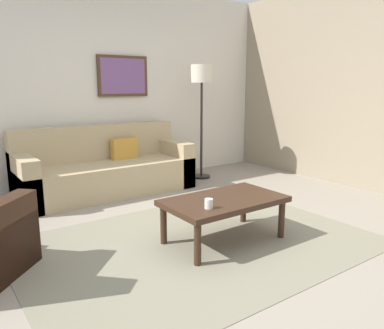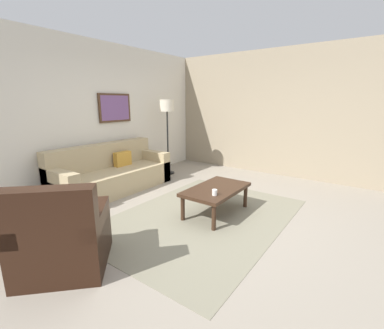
{
  "view_description": "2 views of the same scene",
  "coord_description": "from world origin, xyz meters",
  "px_view_note": "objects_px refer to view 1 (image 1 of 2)",
  "views": [
    {
      "loc": [
        -1.93,
        -2.63,
        1.42
      ],
      "look_at": [
        0.17,
        0.33,
        0.66
      ],
      "focal_mm": 35.64,
      "sensor_mm": 36.0,
      "label": 1
    },
    {
      "loc": [
        -3.0,
        -1.98,
        1.67
      ],
      "look_at": [
        -0.03,
        0.16,
        0.78
      ],
      "focal_mm": 24.46,
      "sensor_mm": 36.0,
      "label": 2
    }
  ],
  "objects_px": {
    "framed_artwork": "(123,76)",
    "cup": "(209,204)",
    "couch_main": "(104,170)",
    "lamp_standing": "(202,85)",
    "coffee_table": "(224,204)"
  },
  "relations": [
    {
      "from": "framed_artwork",
      "to": "cup",
      "type": "bearing_deg",
      "value": -101.75
    },
    {
      "from": "couch_main",
      "to": "cup",
      "type": "xyz_separation_m",
      "value": [
        -0.06,
        -2.35,
        0.15
      ]
    },
    {
      "from": "couch_main",
      "to": "framed_artwork",
      "type": "xyz_separation_m",
      "value": [
        0.52,
        0.4,
        1.24
      ]
    },
    {
      "from": "framed_artwork",
      "to": "lamp_standing",
      "type": "bearing_deg",
      "value": -26.68
    },
    {
      "from": "cup",
      "to": "framed_artwork",
      "type": "distance_m",
      "value": 3.02
    },
    {
      "from": "coffee_table",
      "to": "lamp_standing",
      "type": "bearing_deg",
      "value": 58.0
    },
    {
      "from": "couch_main",
      "to": "cup",
      "type": "relative_size",
      "value": 27.27
    },
    {
      "from": "couch_main",
      "to": "framed_artwork",
      "type": "relative_size",
      "value": 2.94
    },
    {
      "from": "couch_main",
      "to": "coffee_table",
      "type": "relative_size",
      "value": 2.05
    },
    {
      "from": "lamp_standing",
      "to": "couch_main",
      "type": "bearing_deg",
      "value": 175.73
    },
    {
      "from": "cup",
      "to": "coffee_table",
      "type": "bearing_deg",
      "value": 26.58
    },
    {
      "from": "coffee_table",
      "to": "lamp_standing",
      "type": "relative_size",
      "value": 0.64
    },
    {
      "from": "coffee_table",
      "to": "framed_artwork",
      "type": "relative_size",
      "value": 1.44
    },
    {
      "from": "cup",
      "to": "lamp_standing",
      "type": "height_order",
      "value": "lamp_standing"
    },
    {
      "from": "cup",
      "to": "framed_artwork",
      "type": "xyz_separation_m",
      "value": [
        0.57,
        2.75,
        1.09
      ]
    }
  ]
}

